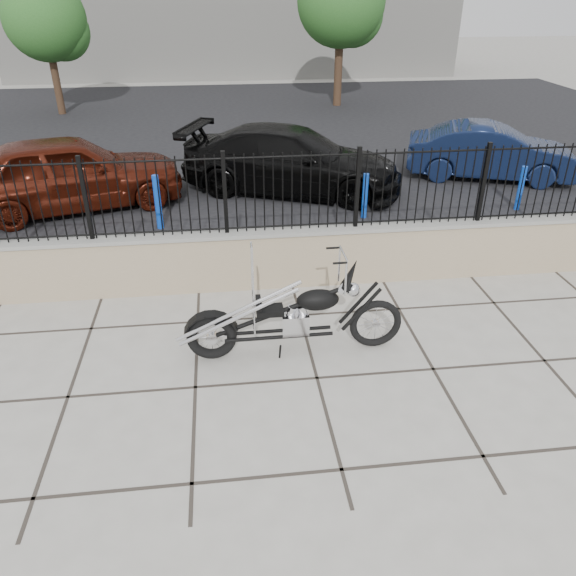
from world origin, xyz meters
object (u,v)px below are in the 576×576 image
(chopper_motorcycle, at_px, (291,299))
(car_blue, at_px, (491,152))
(car_red, at_px, (69,173))
(car_black, at_px, (292,160))

(chopper_motorcycle, distance_m, car_blue, 8.94)
(car_red, xyz_separation_m, car_black, (4.79, 0.55, -0.06))
(chopper_motorcycle, relative_size, car_blue, 0.68)
(car_red, bearing_deg, car_black, -100.40)
(car_red, distance_m, car_black, 4.83)
(car_black, height_order, car_blue, car_black)
(chopper_motorcycle, xyz_separation_m, car_black, (0.84, 6.44, -0.08))
(car_black, bearing_deg, car_red, 117.54)
(car_red, xyz_separation_m, car_blue, (9.74, 0.92, -0.13))
(chopper_motorcycle, distance_m, car_black, 6.50)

